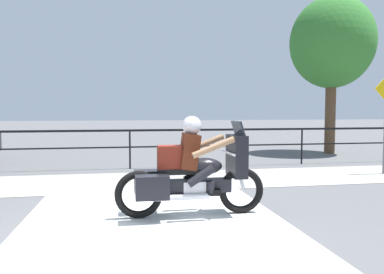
# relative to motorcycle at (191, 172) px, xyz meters

# --- Properties ---
(ground_plane) EXTENTS (120.00, 120.00, 0.00)m
(ground_plane) POSITION_rel_motorcycle_xyz_m (-0.85, -0.45, -0.67)
(ground_plane) COLOR #565659
(sidewalk_band) EXTENTS (44.00, 2.40, 0.01)m
(sidewalk_band) POSITION_rel_motorcycle_xyz_m (-0.85, 2.95, -0.67)
(sidewalk_band) COLOR #99968E
(sidewalk_band) RESTS_ON ground
(crosswalk_band) EXTENTS (3.75, 6.00, 0.01)m
(crosswalk_band) POSITION_rel_motorcycle_xyz_m (-0.58, -0.65, -0.67)
(crosswalk_band) COLOR silver
(crosswalk_band) RESTS_ON ground
(fence_railing) EXTENTS (36.00, 0.05, 1.09)m
(fence_railing) POSITION_rel_motorcycle_xyz_m (-0.85, 4.89, 0.19)
(fence_railing) COLOR black
(fence_railing) RESTS_ON ground
(motorcycle) EXTENTS (2.30, 0.76, 1.52)m
(motorcycle) POSITION_rel_motorcycle_xyz_m (0.00, 0.00, 0.00)
(motorcycle) COLOR black
(motorcycle) RESTS_ON ground
(tree_behind_sign) EXTENTS (3.09, 3.09, 5.85)m
(tree_behind_sign) POSITION_rel_motorcycle_xyz_m (6.68, 7.46, 3.44)
(tree_behind_sign) COLOR brown
(tree_behind_sign) RESTS_ON ground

